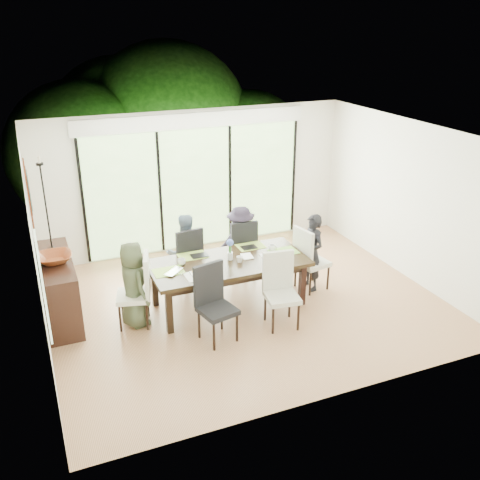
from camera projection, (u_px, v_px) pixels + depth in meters
name	position (u px, v px, depth m)	size (l,w,h in m)	color
floor	(246.00, 303.00, 8.58)	(6.00, 5.00, 0.01)	#905939
ceiling	(247.00, 135.00, 7.53)	(6.00, 5.00, 0.01)	white
wall_back	(195.00, 181.00, 10.19)	(6.00, 0.02, 2.70)	silver
wall_front	(335.00, 300.00, 5.91)	(6.00, 0.02, 2.70)	beige
wall_left	(35.00, 256.00, 6.99)	(0.02, 5.00, 2.70)	silver
wall_right	(408.00, 200.00, 9.11)	(0.02, 5.00, 2.70)	silver
glass_doors	(196.00, 189.00, 10.21)	(4.20, 0.02, 2.30)	#598C3F
blinds_header	(194.00, 121.00, 9.70)	(4.40, 0.06, 0.28)	white
mullion_a	(83.00, 203.00, 9.47)	(0.05, 0.04, 2.30)	black
mullion_b	(160.00, 193.00, 9.96)	(0.05, 0.04, 2.30)	black
mullion_c	(230.00, 185.00, 10.45)	(0.05, 0.04, 2.30)	black
mullion_d	(293.00, 177.00, 10.95)	(0.05, 0.04, 2.30)	black
side_window	(43.00, 285.00, 5.93)	(0.02, 0.90, 1.00)	#8CAD7F
deck	(184.00, 233.00, 11.49)	(6.00, 1.80, 0.10)	#513A22
rail_top	(173.00, 195.00, 11.94)	(6.00, 0.08, 0.06)	brown
foliage_left	(80.00, 154.00, 11.81)	(3.20, 3.20, 3.20)	#14380F
foliage_mid	(168.00, 125.00, 12.96)	(4.00, 4.00, 4.00)	#14380F
foliage_right	(249.00, 148.00, 13.12)	(2.80, 2.80, 2.80)	#14380F
foliage_far	(122.00, 131.00, 13.27)	(3.60, 3.60, 3.60)	#14380F
table_top	(228.00, 263.00, 8.25)	(2.44, 1.12, 0.06)	black
table_apron	(228.00, 268.00, 8.28)	(2.23, 0.91, 0.10)	black
table_leg_fl	(169.00, 311.00, 7.65)	(0.09, 0.09, 0.70)	black
table_leg_fr	(302.00, 284.00, 8.41)	(0.09, 0.09, 0.70)	black
table_leg_bl	(154.00, 285.00, 8.38)	(0.09, 0.09, 0.70)	black
table_leg_br	(278.00, 263.00, 9.14)	(0.09, 0.09, 0.70)	black
chair_left_end	(133.00, 290.00, 7.79)	(0.47, 0.47, 1.12)	white
chair_right_end	(313.00, 258.00, 8.84)	(0.47, 0.47, 1.12)	beige
chair_far_left	(185.00, 257.00, 8.88)	(0.47, 0.47, 1.12)	black
chair_far_right	(240.00, 247.00, 9.23)	(0.47, 0.47, 1.12)	black
chair_near_left	(218.00, 305.00, 7.40)	(0.47, 0.47, 1.12)	black
chair_near_right	(282.00, 292.00, 7.75)	(0.47, 0.47, 1.12)	beige
person_left_end	(133.00, 284.00, 7.76)	(0.61, 0.38, 1.31)	#3F4930
person_right_end	(312.00, 253.00, 8.80)	(0.61, 0.38, 1.31)	black
person_far_left	(185.00, 252.00, 8.83)	(0.61, 0.38, 1.31)	slate
person_far_right	(241.00, 243.00, 9.18)	(0.61, 0.38, 1.31)	#241D2C
placemat_left	(168.00, 271.00, 7.90)	(0.45, 0.32, 0.01)	#97C646
placemat_right	(283.00, 251.00, 8.57)	(0.45, 0.32, 0.01)	#6DA039
placemat_far_l	(192.00, 256.00, 8.42)	(0.45, 0.32, 0.01)	#98BF44
placemat_far_r	(251.00, 246.00, 8.77)	(0.45, 0.32, 0.01)	#92B440
placemat_paper	(201.00, 275.00, 7.79)	(0.45, 0.32, 0.01)	white
tablet_far_l	(199.00, 255.00, 8.41)	(0.26, 0.18, 0.01)	black
tablet_far_r	(249.00, 247.00, 8.71)	(0.24, 0.17, 0.01)	black
papers	(271.00, 255.00, 8.44)	(0.30, 0.22, 0.00)	white
platter_base	(201.00, 274.00, 7.78)	(0.26, 0.26, 0.02)	white
platter_snacks	(201.00, 273.00, 7.77)	(0.20, 0.20, 0.01)	orange
vase	(230.00, 256.00, 8.27)	(0.08, 0.08, 0.12)	silver
hyacinth_stems	(230.00, 249.00, 8.23)	(0.04, 0.04, 0.16)	#337226
hyacinth_blooms	(230.00, 243.00, 8.19)	(0.11, 0.11, 0.11)	#526CCE
laptop	(177.00, 272.00, 7.85)	(0.33, 0.22, 0.03)	silver
cup_a	(182.00, 262.00, 8.10)	(0.13, 0.13, 0.10)	white
cup_b	(240.00, 259.00, 8.19)	(0.10, 0.10, 0.09)	white
cup_c	(272.00, 248.00, 8.58)	(0.13, 0.13, 0.10)	white
book	(242.00, 257.00, 8.36)	(0.17, 0.23, 0.02)	white
sideboard	(59.00, 288.00, 8.02)	(0.48, 1.70, 0.96)	black
bowl	(54.00, 258.00, 7.73)	(0.51, 0.51, 0.12)	brown
candlestick_base	(52.00, 249.00, 8.13)	(0.11, 0.11, 0.04)	black
candlestick_shaft	(46.00, 208.00, 7.87)	(0.03, 0.03, 1.33)	black
candlestick_pan	(40.00, 164.00, 7.62)	(0.11, 0.11, 0.03)	black
candle	(39.00, 160.00, 7.59)	(0.04, 0.04, 0.11)	silver
tapestry	(33.00, 221.00, 7.21)	(0.02, 1.00, 1.50)	#903415
art_frame	(28.00, 190.00, 8.30)	(0.03, 0.55, 0.65)	black
art_canvas	(29.00, 190.00, 8.31)	(0.01, 0.45, 0.55)	#184F4C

